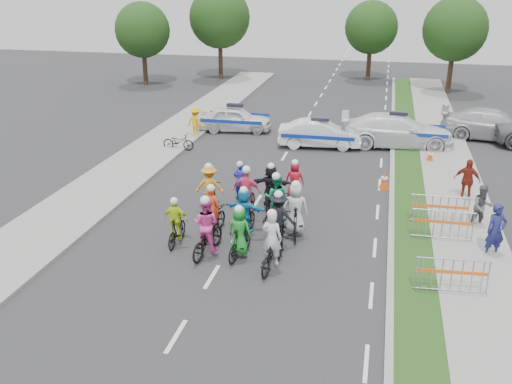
% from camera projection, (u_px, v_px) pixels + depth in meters
% --- Properties ---
extents(ground, '(90.00, 90.00, 0.00)m').
position_uv_depth(ground, '(212.00, 277.00, 16.70)').
color(ground, '#28282B').
rests_on(ground, ground).
extents(curb_right, '(0.20, 60.00, 0.12)m').
position_uv_depth(curb_right, '(391.00, 223.00, 20.16)').
color(curb_right, gray).
rests_on(curb_right, ground).
extents(grass_strip, '(1.20, 60.00, 0.11)m').
position_uv_depth(grass_strip, '(412.00, 225.00, 20.02)').
color(grass_strip, '#203F14').
rests_on(grass_strip, ground).
extents(sidewalk_right, '(2.40, 60.00, 0.13)m').
position_uv_depth(sidewalk_right, '(465.00, 229.00, 19.64)').
color(sidewalk_right, gray).
rests_on(sidewalk_right, ground).
extents(sidewalk_left, '(3.00, 60.00, 0.13)m').
position_uv_depth(sidewalk_left, '(92.00, 196.00, 22.57)').
color(sidewalk_left, gray).
rests_on(sidewalk_left, ground).
extents(rider_0, '(0.90, 1.99, 1.96)m').
position_uv_depth(rider_0, '(272.00, 249.00, 16.95)').
color(rider_0, black).
rests_on(rider_0, ground).
extents(rider_1, '(0.82, 1.76, 1.80)m').
position_uv_depth(rider_1, '(240.00, 237.00, 17.60)').
color(rider_1, black).
rests_on(rider_1, ground).
extents(rider_2, '(0.99, 2.06, 2.01)m').
position_uv_depth(rider_2, '(207.00, 233.00, 17.78)').
color(rider_2, black).
rests_on(rider_2, ground).
extents(rider_3, '(0.85, 1.60, 1.68)m').
position_uv_depth(rider_3, '(176.00, 226.00, 18.49)').
color(rider_3, black).
rests_on(rider_3, ground).
extents(rider_4, '(1.08, 1.89, 1.91)m').
position_uv_depth(rider_4, '(278.00, 224.00, 18.44)').
color(rider_4, black).
rests_on(rider_4, ground).
extents(rider_5, '(1.49, 1.77, 1.80)m').
position_uv_depth(rider_5, '(244.00, 215.00, 19.04)').
color(rider_5, black).
rests_on(rider_5, ground).
extents(rider_6, '(0.91, 1.87, 1.83)m').
position_uv_depth(rider_6, '(213.00, 217.00, 19.22)').
color(rider_6, black).
rests_on(rider_6, ground).
extents(rider_7, '(0.92, 1.98, 2.02)m').
position_uv_depth(rider_7, '(295.00, 215.00, 19.01)').
color(rider_7, black).
rests_on(rider_7, ground).
extents(rider_8, '(0.83, 1.94, 1.96)m').
position_uv_depth(rider_8, '(276.00, 205.00, 19.94)').
color(rider_8, black).
rests_on(rider_8, ground).
extents(rider_9, '(1.03, 1.93, 2.00)m').
position_uv_depth(rider_9, '(247.00, 198.00, 20.48)').
color(rider_9, black).
rests_on(rider_9, ground).
extents(rider_10, '(1.14, 1.95, 1.92)m').
position_uv_depth(rider_10, '(210.00, 193.00, 21.00)').
color(rider_10, black).
rests_on(rider_10, ground).
extents(rider_11, '(1.47, 1.76, 1.85)m').
position_uv_depth(rider_11, '(271.00, 190.00, 21.20)').
color(rider_11, black).
rests_on(rider_11, ground).
extents(rider_12, '(0.90, 1.73, 1.68)m').
position_uv_depth(rider_12, '(241.00, 188.00, 21.97)').
color(rider_12, black).
rests_on(rider_12, ground).
extents(rider_13, '(0.75, 1.68, 1.76)m').
position_uv_depth(rider_13, '(295.00, 185.00, 21.88)').
color(rider_13, black).
rests_on(rider_13, ground).
extents(police_car_0, '(4.21, 2.13, 1.38)m').
position_uv_depth(police_car_0, '(235.00, 119.00, 31.76)').
color(police_car_0, white).
rests_on(police_car_0, ground).
extents(police_car_1, '(4.28, 1.87, 1.37)m').
position_uv_depth(police_car_1, '(320.00, 134.00, 28.84)').
color(police_car_1, white).
rests_on(police_car_1, ground).
extents(police_car_2, '(5.81, 2.71, 1.64)m').
position_uv_depth(police_car_2, '(397.00, 131.00, 28.91)').
color(police_car_2, white).
rests_on(police_car_2, ground).
extents(civilian_sedan, '(5.64, 2.88, 1.57)m').
position_uv_depth(civilian_sedan, '(494.00, 125.00, 30.13)').
color(civilian_sedan, '#B9B8BE').
rests_on(civilian_sedan, ground).
extents(spectator_0, '(0.76, 0.63, 1.77)m').
position_uv_depth(spectator_0, '(496.00, 231.00, 17.57)').
color(spectator_0, navy).
rests_on(spectator_0, ground).
extents(spectator_1, '(0.90, 0.78, 1.57)m').
position_uv_depth(spectator_1, '(482.00, 207.00, 19.62)').
color(spectator_1, '#4F4F53').
rests_on(spectator_1, ground).
extents(spectator_2, '(1.08, 0.68, 1.71)m').
position_uv_depth(spectator_2, '(467.00, 180.00, 21.94)').
color(spectator_2, maroon).
rests_on(spectator_2, ground).
extents(marshal_hiviz, '(1.17, 0.88, 1.61)m').
position_uv_depth(marshal_hiviz, '(196.00, 122.00, 30.61)').
color(marshal_hiviz, '#E4AB0C').
rests_on(marshal_hiviz, ground).
extents(barrier_0, '(2.03, 0.66, 1.12)m').
position_uv_depth(barrier_0, '(452.00, 277.00, 15.56)').
color(barrier_0, '#A5A8AD').
rests_on(barrier_0, ground).
extents(barrier_1, '(2.01, 0.53, 1.12)m').
position_uv_depth(barrier_1, '(442.00, 226.00, 18.67)').
color(barrier_1, '#A5A8AD').
rests_on(barrier_1, ground).
extents(barrier_2, '(2.02, 0.58, 1.12)m').
position_uv_depth(barrier_2, '(439.00, 211.00, 19.90)').
color(barrier_2, '#A5A8AD').
rests_on(barrier_2, ground).
extents(cone_0, '(0.40, 0.40, 0.70)m').
position_uv_depth(cone_0, '(384.00, 181.00, 23.39)').
color(cone_0, '#F24C0C').
rests_on(cone_0, ground).
extents(cone_1, '(0.40, 0.40, 0.70)m').
position_uv_depth(cone_1, '(430.00, 156.00, 26.51)').
color(cone_1, '#F24C0C').
rests_on(cone_1, ground).
extents(parked_bike, '(1.60, 0.57, 0.84)m').
position_uv_depth(parked_bike, '(178.00, 142.00, 28.47)').
color(parked_bike, black).
rests_on(parked_bike, ground).
extents(tree_0, '(4.20, 4.20, 6.30)m').
position_uv_depth(tree_0, '(142.00, 30.00, 43.55)').
color(tree_0, '#382619').
rests_on(tree_0, ground).
extents(tree_1, '(4.55, 4.55, 6.82)m').
position_uv_depth(tree_1, '(455.00, 29.00, 40.46)').
color(tree_1, '#382619').
rests_on(tree_1, ground).
extents(tree_3, '(4.90, 4.90, 7.35)m').
position_uv_depth(tree_3, '(220.00, 18.00, 45.89)').
color(tree_3, '#382619').
rests_on(tree_3, ground).
extents(tree_4, '(4.20, 4.20, 6.30)m').
position_uv_depth(tree_4, '(371.00, 28.00, 45.47)').
color(tree_4, '#382619').
rests_on(tree_4, ground).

